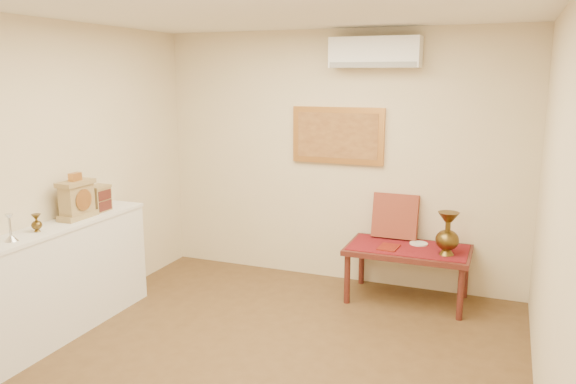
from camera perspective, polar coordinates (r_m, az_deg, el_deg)
The scene contains 18 objects.
floor at distance 4.50m, azimuth -3.83°, elevation -17.94°, with size 4.50×4.50×0.00m, color brown.
ceiling at distance 3.94m, azimuth -4.40°, elevation 18.66°, with size 4.50×4.50×0.00m, color white.
wall_back at distance 6.08m, azimuth 5.11°, elevation 3.43°, with size 4.00×0.02×2.70m, color beige.
wall_left at distance 5.18m, azimuth -24.49°, elevation 0.96°, with size 0.02×4.50×2.70m, color beige.
wall_right at distance 3.64m, azimuth 25.69°, elevation -3.34°, with size 0.02×4.50×2.70m, color beige.
candlestick at distance 4.79m, azimuth -26.39°, elevation -3.25°, with size 0.10×0.10×0.21m, color silver, non-canonical shape.
brass_urn_small at distance 4.98m, azimuth -24.20°, elevation -2.63°, with size 0.09×0.09×0.19m, color brown, non-canonical shape.
table_cloth at distance 5.71m, azimuth 12.13°, elevation -5.52°, with size 1.14×0.59×0.01m, color maroon.
brass_urn_tall at distance 5.50m, azimuth 15.93°, elevation -3.64°, with size 0.22×0.22×0.50m, color brown, non-canonical shape.
plate at distance 5.83m, azimuth 13.14°, elevation -5.12°, with size 0.18×0.18×0.01m, color silver.
menu at distance 5.65m, azimuth 10.19°, elevation -5.55°, with size 0.18×0.25×0.01m, color maroon.
cushion at distance 5.95m, azimuth 10.84°, elevation -2.41°, with size 0.47×0.10×0.47m, color maroon.
display_ledge at distance 5.27m, azimuth -22.35°, elevation -8.37°, with size 0.37×2.02×0.98m.
mantel_clock at distance 5.29m, azimuth -20.65°, elevation -0.69°, with size 0.17×0.36×0.41m.
wooden_chest at distance 5.51m, azimuth -18.69°, elevation -0.62°, with size 0.16×0.21×0.24m.
low_table at distance 5.74m, azimuth 12.10°, elevation -6.18°, with size 1.20×0.70×0.55m.
painting at distance 6.02m, azimuth 5.08°, elevation 5.75°, with size 1.00×0.06×0.60m.
ac_unit at distance 5.79m, azimuth 8.84°, elevation 13.83°, with size 0.90×0.25×0.30m.
Camera 1 is at (1.70, -3.52, 2.22)m, focal length 35.00 mm.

